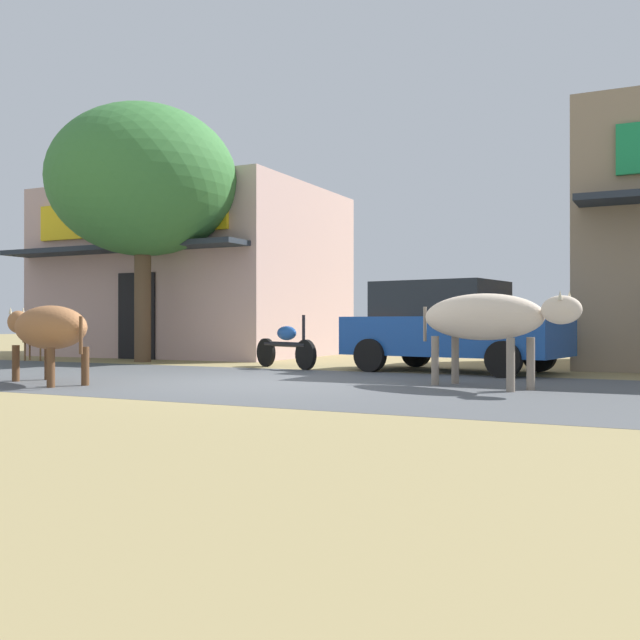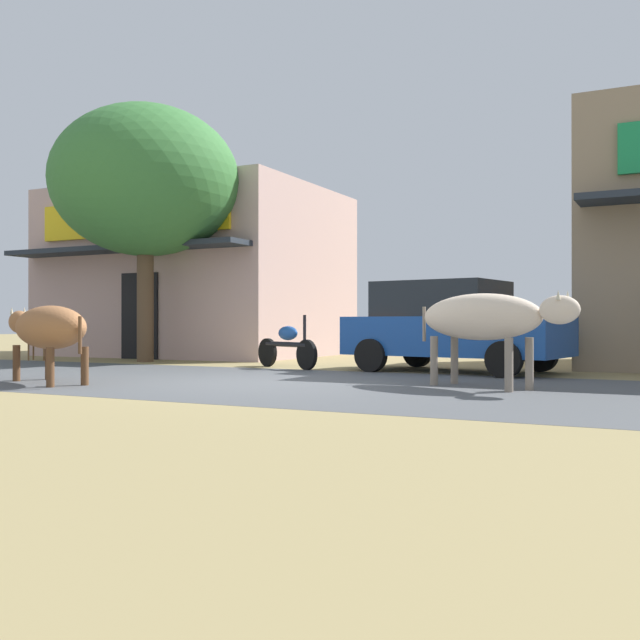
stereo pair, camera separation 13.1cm
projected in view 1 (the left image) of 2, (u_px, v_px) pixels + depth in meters
ground at (266, 382)px, 10.93m from camera, size 80.00×80.00×0.00m
asphalt_road at (266, 382)px, 10.93m from camera, size 72.00×5.60×0.00m
storefront_left_cafe at (195, 274)px, 20.34m from camera, size 7.21×6.33×4.44m
roadside_tree at (143, 181)px, 16.58m from camera, size 4.26×4.26×5.81m
parked_hatchback_car at (451, 325)px, 13.32m from camera, size 4.06×2.42×1.64m
parked_motorcycle at (286, 345)px, 14.27m from camera, size 1.76×0.90×1.04m
cow_near_brown at (48, 328)px, 10.77m from camera, size 2.63×1.46×1.14m
cow_far_dark at (486, 318)px, 10.00m from camera, size 2.48×1.49×1.29m
cafe_chair_near_tree at (32, 339)px, 17.20m from camera, size 0.60×0.60×0.92m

